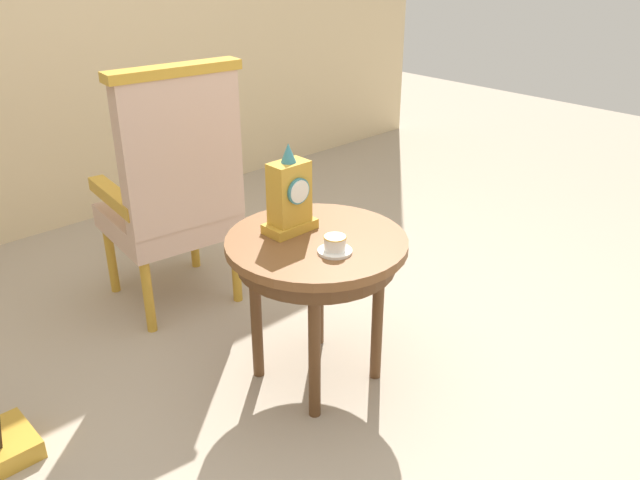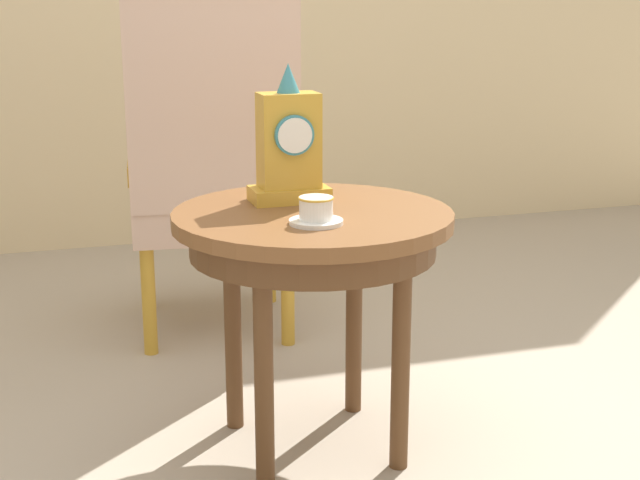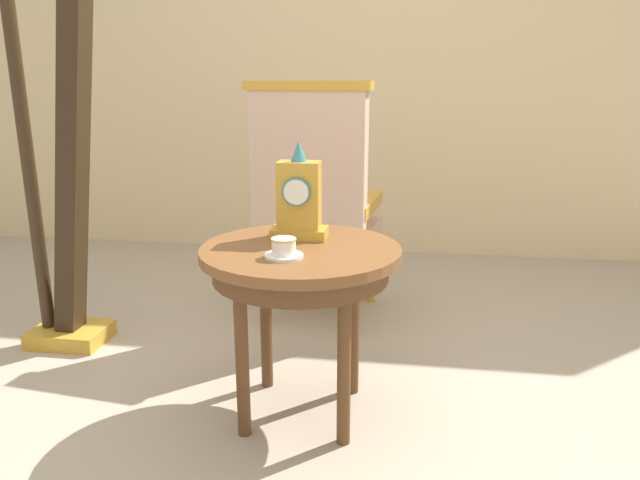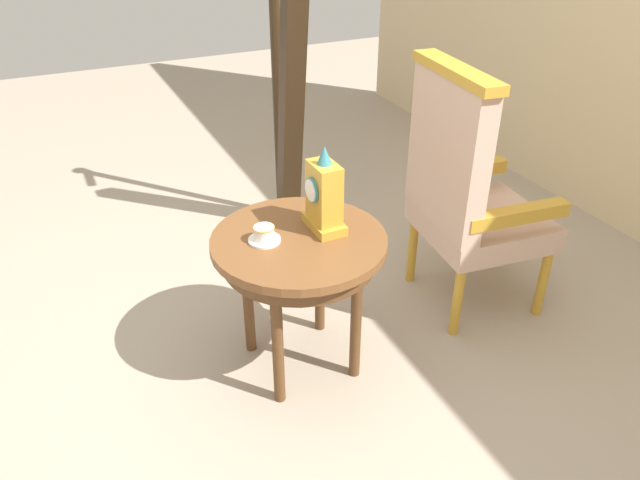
{
  "view_description": "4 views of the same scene",
  "coord_description": "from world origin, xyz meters",
  "px_view_note": "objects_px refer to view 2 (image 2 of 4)",
  "views": [
    {
      "loc": [
        -1.43,
        -1.45,
        1.62
      ],
      "look_at": [
        0.05,
        0.11,
        0.59
      ],
      "focal_mm": 36.48,
      "sensor_mm": 36.0,
      "label": 1
    },
    {
      "loc": [
        -0.59,
        -1.91,
        1.1
      ],
      "look_at": [
        0.04,
        0.12,
        0.53
      ],
      "focal_mm": 51.39,
      "sensor_mm": 36.0,
      "label": 2
    },
    {
      "loc": [
        0.35,
        -1.73,
        1.13
      ],
      "look_at": [
        0.06,
        0.2,
        0.61
      ],
      "focal_mm": 32.86,
      "sensor_mm": 36.0,
      "label": 3
    },
    {
      "loc": [
        1.81,
        -0.67,
        1.78
      ],
      "look_at": [
        -0.04,
        0.21,
        0.53
      ],
      "focal_mm": 34.23,
      "sensor_mm": 36.0,
      "label": 4
    }
  ],
  "objects_px": {
    "side_table": "(313,242)",
    "teacup_left": "(316,212)",
    "mantel_clock": "(289,147)",
    "armchair": "(213,161)"
  },
  "relations": [
    {
      "from": "side_table",
      "to": "mantel_clock",
      "type": "height_order",
      "value": "mantel_clock"
    },
    {
      "from": "side_table",
      "to": "teacup_left",
      "type": "bearing_deg",
      "value": -103.53
    },
    {
      "from": "teacup_left",
      "to": "side_table",
      "type": "bearing_deg",
      "value": 76.47
    },
    {
      "from": "mantel_clock",
      "to": "armchair",
      "type": "height_order",
      "value": "armchair"
    },
    {
      "from": "teacup_left",
      "to": "mantel_clock",
      "type": "distance_m",
      "value": 0.26
    },
    {
      "from": "mantel_clock",
      "to": "armchair",
      "type": "bearing_deg",
      "value": 94.39
    },
    {
      "from": "mantel_clock",
      "to": "armchair",
      "type": "xyz_separation_m",
      "value": [
        -0.06,
        0.72,
        -0.15
      ]
    },
    {
      "from": "teacup_left",
      "to": "mantel_clock",
      "type": "xyz_separation_m",
      "value": [
        0.01,
        0.24,
        0.11
      ]
    },
    {
      "from": "teacup_left",
      "to": "armchair",
      "type": "height_order",
      "value": "armchair"
    },
    {
      "from": "teacup_left",
      "to": "mantel_clock",
      "type": "relative_size",
      "value": 0.36
    }
  ]
}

